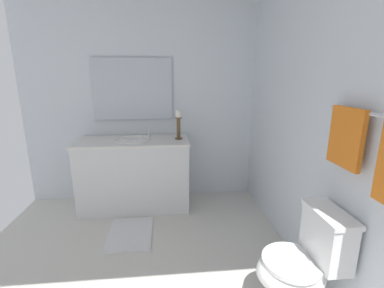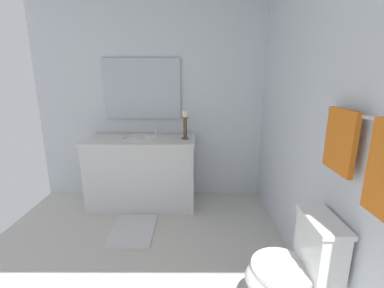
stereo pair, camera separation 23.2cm
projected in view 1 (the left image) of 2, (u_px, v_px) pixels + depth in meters
The scene contains 11 objects.
floor at pixel (135, 266), 2.29m from camera, with size 2.83×2.89×0.02m, color beige.
wall_back at pixel (310, 121), 2.13m from camera, with size 2.83×0.04×2.45m, color silver.
wall_left at pixel (142, 105), 3.35m from camera, with size 0.04×2.89×2.45m, color silver.
vanity_cabinet at pixel (135, 174), 3.23m from camera, with size 0.58×1.32×0.85m.
sink_basin at pixel (133, 143), 3.13m from camera, with size 0.40×0.40×0.24m.
mirror at pixel (133, 89), 3.25m from camera, with size 0.02×0.95×0.74m, color silver.
candle_holder_tall at pixel (178, 124), 3.13m from camera, with size 0.09×0.09×0.34m.
toilet at pixel (301, 265), 1.76m from camera, with size 0.39×0.54×0.75m.
towel_bar at pixel (380, 116), 1.36m from camera, with size 0.02×0.02×0.82m, color silver.
towel_near_vanity at pixel (346, 138), 1.59m from camera, with size 0.28×0.03×0.36m, color orange.
bath_mat at pixel (130, 234), 2.73m from camera, with size 0.60×0.44×0.02m, color silver.
Camera 1 is at (2.00, 0.29, 1.58)m, focal length 24.91 mm.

